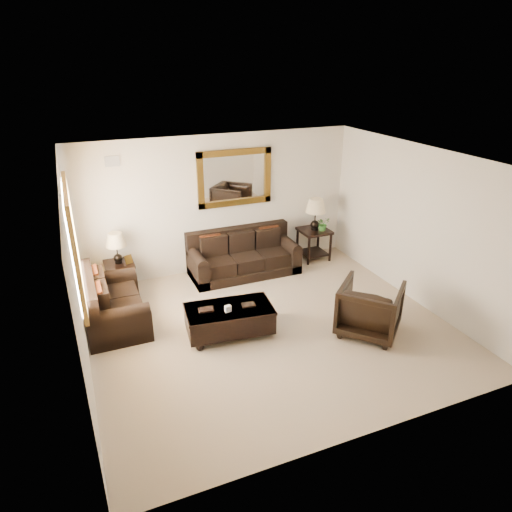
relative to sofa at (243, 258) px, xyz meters
name	(u,v)px	position (x,y,z in m)	size (l,w,h in m)	color
room	(271,250)	(-0.33, -2.08, 1.03)	(5.51, 5.01, 2.71)	gray
window	(74,243)	(-3.03, -1.18, 1.23)	(0.07, 1.96, 1.66)	white
mirror	(235,178)	(0.00, 0.39, 1.53)	(1.50, 0.06, 1.10)	#45260D
air_vent	(112,161)	(-2.23, 0.40, 2.03)	(0.25, 0.02, 0.18)	#999999
sofa	(243,258)	(0.00, 0.00, 0.00)	(2.13, 0.92, 0.87)	black
loveseat	(111,306)	(-2.65, -0.98, 0.01)	(0.93, 1.57, 0.88)	black
end_table_left	(118,254)	(-2.37, 0.12, 0.43)	(0.52, 0.52, 1.15)	black
end_table_right	(315,220)	(1.65, 0.08, 0.55)	(0.60, 0.60, 1.33)	black
coffee_table	(229,317)	(-0.99, -1.98, -0.03)	(1.42, 0.87, 0.57)	black
armchair	(370,306)	(1.04, -2.78, 0.14)	(0.89, 0.83, 0.92)	black
potted_plant	(323,225)	(1.78, -0.03, 0.46)	(0.27, 0.30, 0.23)	#2A6221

